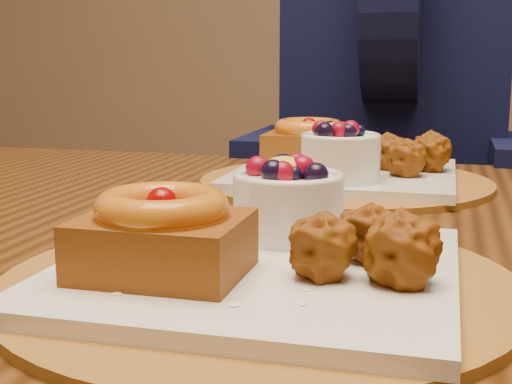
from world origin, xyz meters
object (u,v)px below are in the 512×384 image
place_setting_near (257,252)px  dining_table (313,294)px  diner (395,86)px  place_setting_far (342,165)px  chair_far (385,238)px

place_setting_near → dining_table: bearing=89.2°
place_setting_near → diner: size_ratio=0.47×
dining_table → place_setting_far: (-0.00, 0.21, 0.10)m
dining_table → place_setting_far: bearing=90.9°
dining_table → diner: diner is taller
place_setting_far → chair_far: 0.68m
dining_table → place_setting_near: (-0.00, -0.21, 0.10)m
place_setting_far → diner: diner is taller
chair_far → diner: size_ratio=1.17×
dining_table → place_setting_near: place_setting_near is taller
place_setting_near → place_setting_far: bearing=90.1°
chair_far → diner: 0.38m
dining_table → chair_far: size_ratio=1.68×
place_setting_far → diner: size_ratio=0.47×
place_setting_near → diner: 0.90m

